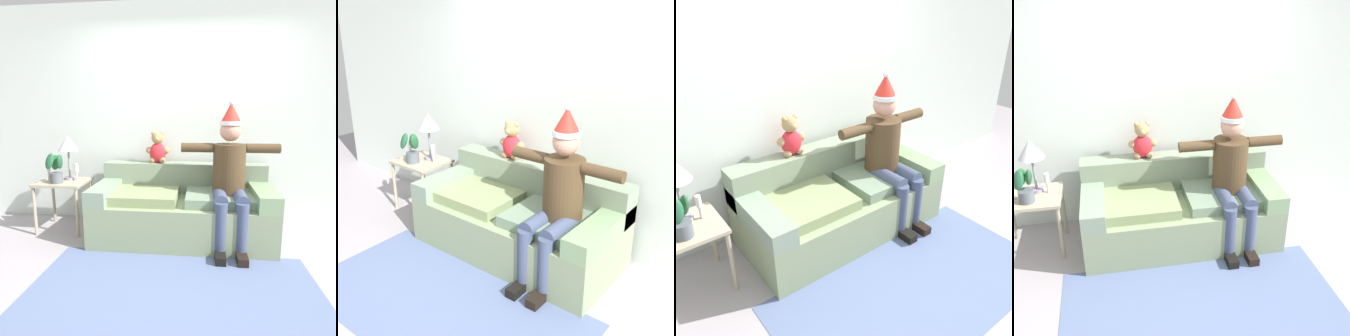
{
  "view_description": "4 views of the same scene",
  "coord_description": "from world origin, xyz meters",
  "views": [
    {
      "loc": [
        0.18,
        -2.09,
        1.37
      ],
      "look_at": [
        -0.15,
        0.87,
        0.81
      ],
      "focal_mm": 30.51,
      "sensor_mm": 36.0,
      "label": 1
    },
    {
      "loc": [
        2.1,
        -1.85,
        2.19
      ],
      "look_at": [
        -0.08,
        0.9,
        0.86
      ],
      "focal_mm": 44.6,
      "sensor_mm": 36.0,
      "label": 2
    },
    {
      "loc": [
        -1.81,
        -1.42,
        2.24
      ],
      "look_at": [
        -0.12,
        0.77,
        0.81
      ],
      "focal_mm": 38.77,
      "sensor_mm": 36.0,
      "label": 3
    },
    {
      "loc": [
        -0.67,
        -2.59,
        2.55
      ],
      "look_at": [
        -0.02,
        0.77,
        0.89
      ],
      "focal_mm": 44.47,
      "sensor_mm": 36.0,
      "label": 4
    }
  ],
  "objects": [
    {
      "name": "person_seated",
      "position": [
        0.5,
        0.85,
        0.77
      ],
      "size": [
        1.02,
        0.77,
        1.52
      ],
      "color": "#4B3721",
      "rests_on": "ground_plane"
    },
    {
      "name": "potted_plant",
      "position": [
        -1.44,
        0.94,
        0.77
      ],
      "size": [
        0.19,
        0.26,
        0.36
      ],
      "color": "#545D63",
      "rests_on": "side_table"
    },
    {
      "name": "back_wall",
      "position": [
        0.0,
        1.55,
        1.35
      ],
      "size": [
        7.0,
        0.1,
        2.7
      ],
      "primitive_type": "cube",
      "color": "silver",
      "rests_on": "ground_plane"
    },
    {
      "name": "side_table",
      "position": [
        -1.42,
        1.05,
        0.5
      ],
      "size": [
        0.56,
        0.49,
        0.6
      ],
      "color": "tan",
      "rests_on": "ground_plane"
    },
    {
      "name": "ground_plane",
      "position": [
        0.0,
        0.0,
        0.0
      ],
      "size": [
        10.0,
        10.0,
        0.0
      ],
      "primitive_type": "plane",
      "color": "#9E969C"
    },
    {
      "name": "candle_tall",
      "position": [
        -1.58,
        1.03,
        0.73
      ],
      "size": [
        0.04,
        0.04,
        0.21
      ],
      "color": "beige",
      "rests_on": "side_table"
    },
    {
      "name": "teddy_bear",
      "position": [
        -0.32,
        1.3,
        0.97
      ],
      "size": [
        0.29,
        0.17,
        0.38
      ],
      "color": "red",
      "rests_on": "couch"
    },
    {
      "name": "area_rug",
      "position": [
        0.0,
        -0.04,
        0.0
      ],
      "size": [
        2.33,
        1.23,
        0.01
      ],
      "primitive_type": "cube",
      "color": "slate",
      "rests_on": "ground_plane"
    },
    {
      "name": "couch",
      "position": [
        0.0,
        1.01,
        0.32
      ],
      "size": [
        1.92,
        0.91,
        0.8
      ],
      "color": "gray",
      "rests_on": "ground_plane"
    },
    {
      "name": "candle_short",
      "position": [
        -1.27,
        1.09,
        0.73
      ],
      "size": [
        0.04,
        0.04,
        0.2
      ],
      "color": "beige",
      "rests_on": "side_table"
    },
    {
      "name": "table_lamp",
      "position": [
        -1.38,
        1.15,
        1.01
      ],
      "size": [
        0.24,
        0.24,
        0.53
      ],
      "color": "#95849B",
      "rests_on": "side_table"
    }
  ]
}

